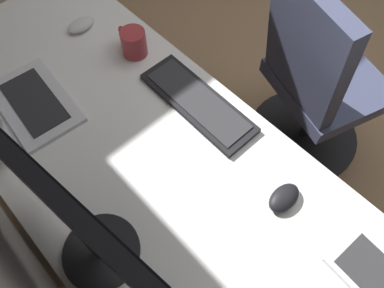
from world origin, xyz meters
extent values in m
plane|color=#9E7A56|center=(0.00, 0.00, 0.00)|extent=(4.98, 4.98, 0.00)
cube|color=white|center=(0.00, 1.55, 0.71)|extent=(2.15, 0.74, 0.03)
cylinder|color=silver|center=(1.01, 1.24, 0.35)|extent=(0.05, 0.05, 0.70)
cube|color=white|center=(0.12, 1.58, 0.35)|extent=(0.40, 0.50, 0.69)
cube|color=silver|center=(0.12, 1.33, 0.35)|extent=(0.37, 0.01, 0.61)
cylinder|color=black|center=(0.02, 1.81, 0.74)|extent=(0.20, 0.20, 0.01)
cylinder|color=black|center=(0.02, 1.81, 0.79)|extent=(0.04, 0.04, 0.10)
cube|color=black|center=(0.02, 1.81, 1.01)|extent=(0.54, 0.09, 0.33)
cube|color=black|center=(0.01, 1.79, 1.01)|extent=(0.49, 0.06, 0.29)
cube|color=silver|center=(0.55, 1.68, 0.74)|extent=(0.34, 0.22, 0.01)
cube|color=#262628|center=(0.55, 1.68, 0.75)|extent=(0.27, 0.15, 0.00)
cube|color=black|center=(0.19, 1.30, 0.74)|extent=(0.42, 0.14, 0.02)
cube|color=#2D2D30|center=(0.19, 1.30, 0.75)|extent=(0.38, 0.12, 0.00)
ellipsoid|color=silver|center=(0.74, 1.37, 0.75)|extent=(0.06, 0.10, 0.03)
ellipsoid|color=black|center=(-0.21, 1.35, 0.75)|extent=(0.06, 0.10, 0.03)
cylinder|color=#A53338|center=(0.50, 1.30, 0.78)|extent=(0.09, 0.09, 0.09)
torus|color=#A53338|center=(0.56, 1.30, 0.78)|extent=(0.06, 0.01, 0.06)
cube|color=#383D56|center=(0.03, 0.67, 0.46)|extent=(0.55, 0.53, 0.07)
cube|color=#383D56|center=(0.09, 0.87, 0.74)|extent=(0.42, 0.24, 0.50)
cylinder|color=black|center=(0.03, 0.67, 0.24)|extent=(0.05, 0.05, 0.37)
cylinder|color=black|center=(0.03, 0.67, 0.04)|extent=(0.56, 0.56, 0.03)
camera|label=1|loc=(-0.31, 1.79, 1.68)|focal=33.81mm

